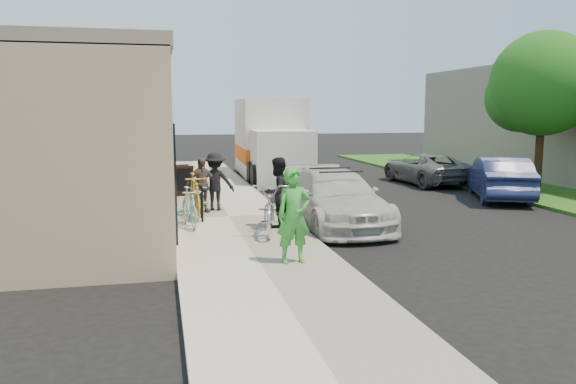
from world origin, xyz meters
TOP-DOWN VIEW (x-y plane):
  - ground at (0.00, 0.00)m, footprint 120.00×120.00m
  - sidewalk at (-2.00, 3.00)m, footprint 3.00×34.00m
  - curb at (-0.45, 3.00)m, footprint 0.12×34.00m
  - storefront at (-5.24, 7.99)m, footprint 3.60×20.00m
  - bike_rack at (-2.72, 2.66)m, footprint 0.09×0.63m
  - sandwich_board at (-3.04, 6.96)m, footprint 0.74×0.74m
  - sedan_white at (0.59, 1.91)m, footprint 2.01×4.89m
  - sedan_silver at (0.57, 4.61)m, footprint 1.30×3.09m
  - moving_truck at (1.05, 12.60)m, footprint 2.89×7.09m
  - far_car_blue at (7.28, 4.89)m, footprint 3.09×4.61m
  - far_car_gray at (6.72, 9.15)m, footprint 2.28×4.57m
  - median_tree at (9.46, 5.93)m, footprint 3.66×3.66m
  - tandem_bike at (-1.28, 0.84)m, footprint 1.24×2.36m
  - woman_rider at (-1.38, -1.85)m, footprint 0.67×0.46m
  - man_standing at (-1.01, 1.36)m, footprint 1.04×1.00m
  - cruiser_bike_a at (-3.08, 1.90)m, footprint 0.69×1.63m
  - cruiser_bike_b at (-2.74, 3.16)m, footprint 0.95×1.71m
  - cruiser_bike_c at (-2.88, 3.09)m, footprint 0.66×1.94m
  - bystander_a at (-2.25, 4.02)m, footprint 1.15×0.79m
  - bystander_b at (-2.65, 3.74)m, footprint 0.96×0.64m

SIDE VIEW (x-z plane):
  - ground at x=0.00m, z-range 0.00..0.00m
  - curb at x=-0.45m, z-range 0.00..0.13m
  - sidewalk at x=-2.00m, z-range 0.00..0.15m
  - sedan_silver at x=0.57m, z-range 0.00..1.04m
  - cruiser_bike_b at x=-2.74m, z-range 0.15..1.00m
  - far_car_gray at x=6.72m, z-range 0.00..1.24m
  - cruiser_bike_a at x=-3.08m, z-range 0.15..1.10m
  - sandwich_board at x=-3.04m, z-range 0.16..1.17m
  - bike_rack at x=-2.72m, z-range 0.24..1.13m
  - sedan_white at x=0.59m, z-range -0.02..1.44m
  - far_car_blue at x=7.28m, z-range 0.00..1.44m
  - cruiser_bike_c at x=-2.88m, z-range 0.15..1.29m
  - tandem_bike at x=-1.28m, z-range 0.15..1.33m
  - bystander_b at x=-2.65m, z-range 0.15..1.67m
  - bystander_a at x=-2.25m, z-range 0.15..1.78m
  - man_standing at x=-1.01m, z-range 0.15..1.83m
  - woman_rider at x=-1.38m, z-range 0.15..1.90m
  - moving_truck at x=1.05m, z-range -0.19..3.24m
  - storefront at x=-5.24m, z-range 0.01..4.24m
  - median_tree at x=9.46m, z-range 0.92..6.53m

